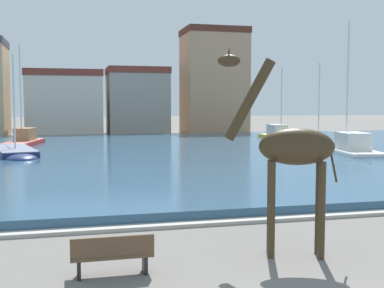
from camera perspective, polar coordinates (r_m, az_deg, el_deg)
harbor_water at (r=36.00m, az=-7.57°, el=-1.11°), size 81.13×41.61×0.41m
quay_edge_coping at (r=15.52m, az=1.31°, el=-9.18°), size 81.13×0.50×0.12m
giraffe_statue at (r=12.28m, az=11.31°, el=-0.75°), size 2.87×1.43×5.15m
sailboat_white at (r=36.44m, az=17.51°, el=-0.60°), size 3.57×8.58×9.58m
sailboat_red at (r=42.58m, az=-19.10°, el=0.08°), size 3.25×8.02×8.64m
sailboat_navy at (r=34.82m, az=-19.76°, el=-1.17°), size 3.84×8.44×7.08m
sailboat_orange at (r=44.54m, az=14.29°, el=0.08°), size 2.48×7.88×7.36m
sailboat_yellow at (r=49.01m, az=10.24°, el=0.80°), size 1.94×7.42×7.28m
park_bench at (r=11.13m, az=-9.21°, el=-12.54°), size 1.80×0.44×0.92m
townhouse_narrow_midrow at (r=61.33m, az=-14.58°, el=4.63°), size 9.01×6.05×7.87m
townhouse_tall_gabled at (r=62.91m, az=-6.39°, el=4.97°), size 7.55×6.99×8.36m
townhouse_end_terrace at (r=63.78m, az=2.56°, el=7.26°), size 7.92×6.35×13.42m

